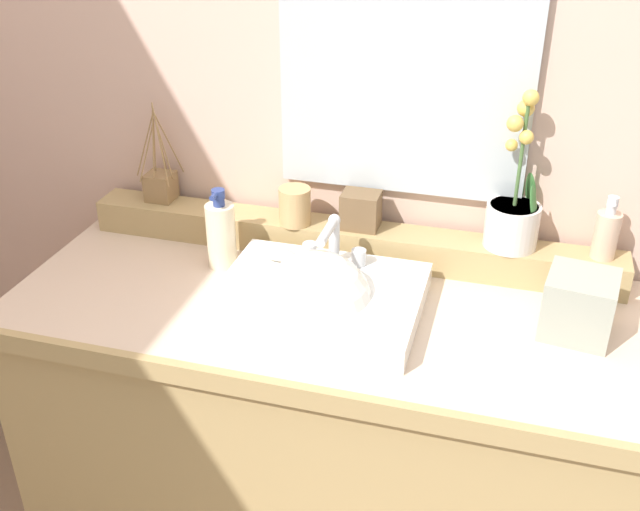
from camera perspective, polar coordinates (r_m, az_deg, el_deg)
wall_back at (r=1.74m, az=3.67°, el=16.52°), size 3.24×0.20×2.62m
vanity_cabinet at (r=1.83m, az=-0.00°, el=-14.75°), size 1.33×0.57×0.84m
back_ledge at (r=1.74m, az=2.00°, el=1.17°), size 1.25×0.10×0.08m
sink_basin at (r=1.53m, az=-0.18°, el=-3.73°), size 0.42×0.34×0.27m
soap_bar at (r=1.62m, az=-3.07°, el=0.05°), size 0.07×0.04×0.02m
potted_plant at (r=1.65m, az=14.65°, el=3.23°), size 0.12×0.13×0.35m
soap_dispenser at (r=1.67m, az=21.14°, el=1.59°), size 0.05×0.05×0.14m
tumbler_cup at (r=1.71m, az=-1.95°, el=3.83°), size 0.07×0.07×0.09m
reed_diffuser at (r=1.88m, az=-12.14°, el=5.36°), size 0.11×0.10×0.25m
trinket_box at (r=1.70m, az=3.14°, el=3.50°), size 0.09×0.07×0.08m
lotion_bottle at (r=1.69m, az=-7.61°, el=1.65°), size 0.07×0.07×0.19m
tissue_box at (r=1.53m, az=19.28°, el=-3.59°), size 0.15×0.15×0.13m
mirror at (r=1.64m, az=6.44°, el=12.40°), size 0.55×0.02×0.46m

